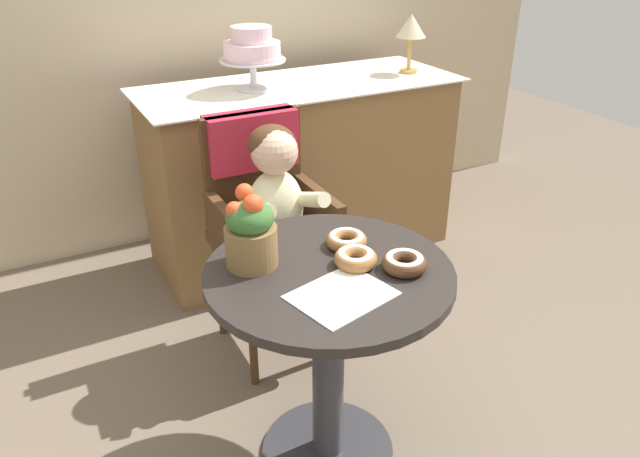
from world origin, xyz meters
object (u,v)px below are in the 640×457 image
Objects in this scene: donut_side at (404,262)px; cafe_table at (329,330)px; flower_vase at (251,232)px; tiered_cake_stand at (252,49)px; donut_mid at (346,239)px; table_lamp at (411,28)px; seated_child at (279,203)px; donut_front at (356,258)px; wicker_chair at (263,197)px.

cafe_table is at bearing 151.32° from donut_side.
cafe_table is 0.39m from flower_vase.
cafe_table is at bearing -103.52° from tiered_cake_stand.
donut_mid is at bearing 110.98° from donut_side.
cafe_table is at bearing -35.28° from flower_vase.
donut_mid is 0.44× the size of table_lamp.
seated_child reaches higher than donut_side.
table_lamp is at bearing -3.60° from tiered_cake_stand.
flower_vase is (-0.37, 0.23, 0.08)m from donut_side.
cafe_table is 2.53× the size of table_lamp.
cafe_table is 0.25m from donut_front.
donut_side is (0.11, -0.09, 0.00)m from donut_front.
cafe_table is 0.73m from wicker_chair.
wicker_chair is 1.31× the size of seated_child.
table_lamp reaches higher than flower_vase.
wicker_chair and flower_vase have the same top height.
table_lamp is at bearing 33.68° from seated_child.
donut_front is at bearing 141.66° from donut_side.
tiered_cake_stand is 1.05× the size of table_lamp.
table_lamp reaches higher than donut_front.
donut_mid is 0.53× the size of flower_vase.
donut_mid is at bearing -6.70° from flower_vase.
donut_side is at bearing -28.68° from cafe_table.
flower_vase is (-0.29, 0.03, 0.08)m from donut_mid.
flower_vase is at bearing -123.00° from seated_child.
donut_mid is 0.97× the size of donut_side.
donut_mid is at bearing -131.62° from table_lamp.
tiered_cake_stand is (0.23, 1.32, 0.34)m from donut_front.
flower_vase is at bearing -112.89° from tiered_cake_stand.
donut_front is 0.97× the size of donut_side.
seated_child is at bearing 98.02° from donut_side.
wicker_chair is 1.27m from table_lamp.
cafe_table is at bearing 168.38° from donut_front.
flower_vase is (-0.28, -0.42, 0.15)m from seated_child.
table_lamp is at bearing 47.69° from cafe_table.
tiered_cake_stand is (0.20, 1.21, 0.34)m from donut_mid.
donut_mid is 0.21m from donut_side.
flower_vase is at bearing 150.87° from donut_front.
donut_front is 0.44× the size of table_lamp.
wicker_chair is 7.63× the size of donut_front.
table_lamp is (1.06, 1.26, 0.37)m from donut_front.
seated_child is 5.81× the size of donut_front.
donut_front is at bearing -100.12° from tiered_cake_stand.
donut_mid is at bearing 40.30° from cafe_table.
wicker_chair is at bearing 64.58° from flower_vase.
donut_front is (-0.02, -0.73, 0.11)m from wicker_chair.
flower_vase is at bearing 144.72° from cafe_table.
tiered_cake_stand reaches higher than donut_mid.
tiered_cake_stand is (0.13, 1.40, 0.34)m from donut_side.
tiered_cake_stand is at bearing 67.11° from flower_vase.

